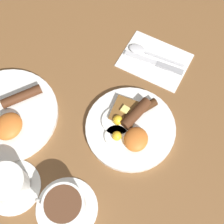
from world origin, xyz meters
name	(u,v)px	position (x,y,z in m)	size (l,w,h in m)	color
ground_plane	(130,129)	(0.00, 0.00, 0.00)	(3.00, 3.00, 0.00)	brown
breakfast_plate_near	(130,126)	(0.00, 0.00, 0.01)	(0.24, 0.24, 0.05)	white
breakfast_plate_far	(7,115)	(-0.10, 0.32, 0.01)	(0.28, 0.28, 0.05)	white
teacup_near	(65,206)	(-0.25, 0.07, 0.03)	(0.15, 0.15, 0.07)	white
teacup_far	(9,184)	(-0.26, 0.21, 0.03)	(0.14, 0.14, 0.08)	white
napkin	(155,60)	(0.23, 0.01, 0.00)	(0.15, 0.20, 0.01)	white
knife	(157,64)	(0.22, 0.00, 0.01)	(0.02, 0.18, 0.01)	silver
spoon	(143,51)	(0.25, 0.06, 0.01)	(0.03, 0.17, 0.01)	silver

